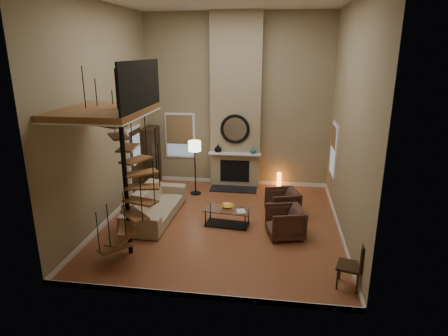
# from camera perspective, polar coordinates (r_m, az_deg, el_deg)

# --- Properties ---
(ground) EXTENTS (6.00, 6.50, 0.01)m
(ground) POSITION_cam_1_polar(r_m,az_deg,el_deg) (10.27, -0.32, -8.17)
(ground) COLOR #A85E36
(ground) RESTS_ON ground
(back_wall) EXTENTS (6.00, 0.02, 5.50)m
(back_wall) POSITION_cam_1_polar(r_m,az_deg,el_deg) (12.62, 1.87, 9.67)
(back_wall) COLOR #93845F
(back_wall) RESTS_ON ground
(front_wall) EXTENTS (6.00, 0.02, 5.50)m
(front_wall) POSITION_cam_1_polar(r_m,az_deg,el_deg) (6.31, -4.74, 2.08)
(front_wall) COLOR #93845F
(front_wall) RESTS_ON ground
(left_wall) EXTENTS (0.02, 6.50, 5.50)m
(left_wall) POSITION_cam_1_polar(r_m,az_deg,el_deg) (10.31, -17.21, 7.24)
(left_wall) COLOR #93845F
(left_wall) RESTS_ON ground
(right_wall) EXTENTS (0.02, 6.50, 5.50)m
(right_wall) POSITION_cam_1_polar(r_m,az_deg,el_deg) (9.47, 18.03, 6.36)
(right_wall) COLOR #93845F
(right_wall) RESTS_ON ground
(baseboard_back) EXTENTS (6.00, 0.02, 0.12)m
(baseboard_back) POSITION_cam_1_polar(r_m,az_deg,el_deg) (13.23, 1.76, -1.97)
(baseboard_back) COLOR white
(baseboard_back) RESTS_ON ground
(baseboard_front) EXTENTS (6.00, 0.02, 0.12)m
(baseboard_front) POSITION_cam_1_polar(r_m,az_deg,el_deg) (7.48, -4.19, -18.23)
(baseboard_front) COLOR white
(baseboard_front) RESTS_ON ground
(baseboard_left) EXTENTS (0.02, 6.50, 0.12)m
(baseboard_left) POSITION_cam_1_polar(r_m,az_deg,el_deg) (11.05, -15.95, -6.61)
(baseboard_left) COLOR white
(baseboard_left) RESTS_ON ground
(baseboard_right) EXTENTS (0.02, 6.50, 0.12)m
(baseboard_right) POSITION_cam_1_polar(r_m,az_deg,el_deg) (10.28, 16.59, -8.52)
(baseboard_right) COLOR white
(baseboard_right) RESTS_ON ground
(chimney_breast) EXTENTS (1.60, 0.38, 5.50)m
(chimney_breast) POSITION_cam_1_polar(r_m,az_deg,el_deg) (12.43, 1.77, 9.56)
(chimney_breast) COLOR #988662
(chimney_breast) RESTS_ON ground
(hearth) EXTENTS (1.50, 0.60, 0.04)m
(hearth) POSITION_cam_1_polar(r_m,az_deg,el_deg) (12.61, 1.41, -3.13)
(hearth) COLOR black
(hearth) RESTS_ON ground
(firebox) EXTENTS (0.95, 0.02, 0.72)m
(firebox) POSITION_cam_1_polar(r_m,az_deg,el_deg) (12.72, 1.58, -0.44)
(firebox) COLOR black
(firebox) RESTS_ON chimney_breast
(mantel) EXTENTS (1.70, 0.18, 0.06)m
(mantel) POSITION_cam_1_polar(r_m,az_deg,el_deg) (12.47, 1.56, 2.08)
(mantel) COLOR white
(mantel) RESTS_ON chimney_breast
(mirror_frame) EXTENTS (0.94, 0.10, 0.94)m
(mirror_frame) POSITION_cam_1_polar(r_m,az_deg,el_deg) (12.35, 1.62, 5.74)
(mirror_frame) COLOR black
(mirror_frame) RESTS_ON chimney_breast
(mirror_disc) EXTENTS (0.80, 0.01, 0.80)m
(mirror_disc) POSITION_cam_1_polar(r_m,az_deg,el_deg) (12.36, 1.63, 5.75)
(mirror_disc) COLOR white
(mirror_disc) RESTS_ON chimney_breast
(vase_left) EXTENTS (0.24, 0.24, 0.25)m
(vase_left) POSITION_cam_1_polar(r_m,az_deg,el_deg) (12.54, -0.91, 2.90)
(vase_left) COLOR black
(vase_left) RESTS_ON mantel
(vase_right) EXTENTS (0.20, 0.20, 0.21)m
(vase_right) POSITION_cam_1_polar(r_m,az_deg,el_deg) (12.42, 4.34, 2.62)
(vase_right) COLOR #1A5E5C
(vase_right) RESTS_ON mantel
(window_back) EXTENTS (1.02, 0.06, 1.52)m
(window_back) POSITION_cam_1_polar(r_m,az_deg,el_deg) (13.13, -6.49, 4.86)
(window_back) COLOR white
(window_back) RESTS_ON back_wall
(window_right) EXTENTS (0.06, 1.02, 1.52)m
(window_right) POSITION_cam_1_polar(r_m,az_deg,el_deg) (11.63, 15.84, 2.75)
(window_right) COLOR white
(window_right) RESTS_ON right_wall
(entry_door) EXTENTS (0.10, 1.05, 2.16)m
(entry_door) POSITION_cam_1_polar(r_m,az_deg,el_deg) (12.27, -12.83, 0.91)
(entry_door) COLOR white
(entry_door) RESTS_ON ground
(loft) EXTENTS (1.70, 2.20, 1.09)m
(loft) POSITION_cam_1_polar(r_m,az_deg,el_deg) (8.22, -16.70, 8.39)
(loft) COLOR brown
(loft) RESTS_ON left_wall
(spiral_stair) EXTENTS (1.47, 1.47, 4.06)m
(spiral_stair) POSITION_cam_1_polar(r_m,az_deg,el_deg) (8.45, -14.22, -1.34)
(spiral_stair) COLOR black
(spiral_stair) RESTS_ON ground
(hutch) EXTENTS (0.41, 0.88, 1.97)m
(hutch) POSITION_cam_1_polar(r_m,az_deg,el_deg) (13.11, -10.71, 1.63)
(hutch) COLOR #312010
(hutch) RESTS_ON ground
(sofa) EXTENTS (1.08, 2.66, 0.77)m
(sofa) POSITION_cam_1_polar(r_m,az_deg,el_deg) (10.62, -10.12, -5.22)
(sofa) COLOR tan
(sofa) RESTS_ON ground
(armchair_near) EXTENTS (1.04, 1.02, 0.76)m
(armchair_near) POSITION_cam_1_polar(r_m,az_deg,el_deg) (10.76, 8.97, -5.10)
(armchair_near) COLOR #482B21
(armchair_near) RESTS_ON ground
(armchair_far) EXTENTS (1.03, 1.01, 0.77)m
(armchair_far) POSITION_cam_1_polar(r_m,az_deg,el_deg) (9.61, 9.42, -7.90)
(armchair_far) COLOR #482B21
(armchair_far) RESTS_ON ground
(coffee_table) EXTENTS (1.27, 0.74, 0.45)m
(coffee_table) POSITION_cam_1_polar(r_m,az_deg,el_deg) (10.07, 0.47, -6.90)
(coffee_table) COLOR silver
(coffee_table) RESTS_ON ground
(bowl) EXTENTS (0.34, 0.34, 0.09)m
(bowl) POSITION_cam_1_polar(r_m,az_deg,el_deg) (10.03, 0.51, -5.67)
(bowl) COLOR gold
(bowl) RESTS_ON coffee_table
(book) EXTENTS (0.29, 0.34, 0.03)m
(book) POSITION_cam_1_polar(r_m,az_deg,el_deg) (9.82, 2.39, -6.41)
(book) COLOR gray
(book) RESTS_ON coffee_table
(floor_lamp) EXTENTS (0.38, 0.38, 1.70)m
(floor_lamp) POSITION_cam_1_polar(r_m,az_deg,el_deg) (11.89, -4.34, 2.61)
(floor_lamp) COLOR black
(floor_lamp) RESTS_ON ground
(accent_lamp) EXTENTS (0.14, 0.14, 0.51)m
(accent_lamp) POSITION_cam_1_polar(r_m,az_deg,el_deg) (12.89, 8.10, -1.77)
(accent_lamp) COLOR orange
(accent_lamp) RESTS_ON ground
(side_chair) EXTENTS (0.56, 0.56, 0.97)m
(side_chair) POSITION_cam_1_polar(r_m,az_deg,el_deg) (7.89, 18.68, -13.12)
(side_chair) COLOR #312010
(side_chair) RESTS_ON ground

